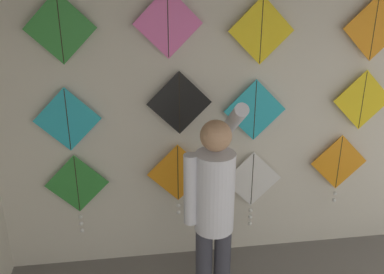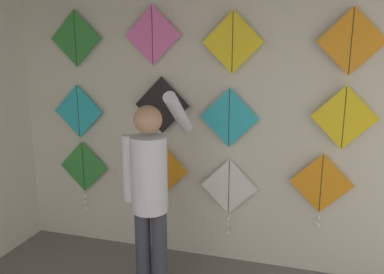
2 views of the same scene
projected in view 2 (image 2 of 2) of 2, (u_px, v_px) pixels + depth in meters
back_panel at (198, 116)px, 3.49m from camera, size 4.48×0.06×2.80m
shopkeeper at (150, 188)px, 2.87m from camera, size 0.43×0.59×1.71m
kite_0 at (84, 171)px, 3.86m from camera, size 0.53×0.04×0.74m
kite_1 at (161, 172)px, 3.62m from camera, size 0.53×0.04×0.67m
kite_2 at (229, 191)px, 3.47m from camera, size 0.53×0.04×0.74m
kite_3 at (321, 186)px, 3.22m from camera, size 0.53×0.04×0.67m
kite_4 at (78, 111)px, 3.73m from camera, size 0.53×0.01×0.53m
kite_5 at (162, 105)px, 3.47m from camera, size 0.53×0.01×0.53m
kite_6 at (229, 118)px, 3.32m from camera, size 0.53×0.01×0.53m
kite_7 at (344, 118)px, 3.05m from camera, size 0.53×0.01×0.53m
kite_8 at (75, 38)px, 3.56m from camera, size 0.53×0.01×0.53m
kite_9 at (152, 35)px, 3.35m from camera, size 0.53×0.01×0.53m
kite_10 at (233, 42)px, 3.17m from camera, size 0.53×0.01×0.53m
kite_11 at (351, 41)px, 2.92m from camera, size 0.53×0.01×0.53m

